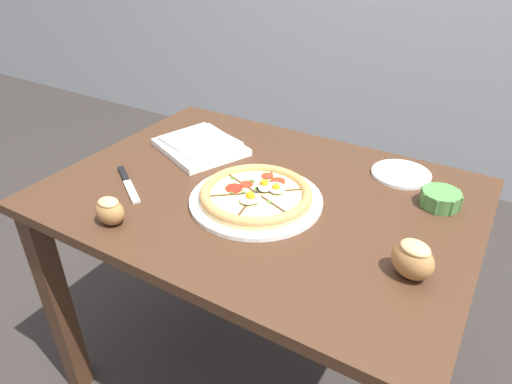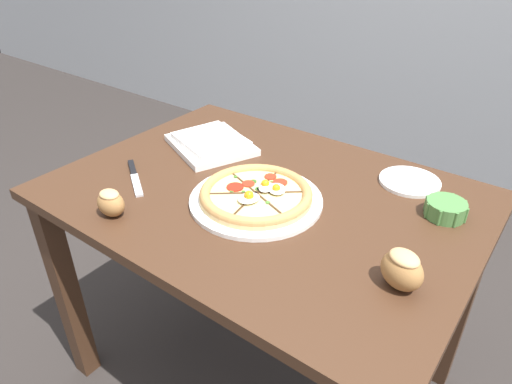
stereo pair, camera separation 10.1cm
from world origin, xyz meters
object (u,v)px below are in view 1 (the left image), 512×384
Objects in this scene: bread_piece_near at (110,211)px; pizza at (256,196)px; ramekin_bowl at (441,198)px; bread_piece_mid at (413,259)px; side_saucer at (401,174)px; knife_main at (128,183)px; napkin_folded at (200,145)px; dining_table at (261,227)px.

pizza is at bearing 46.14° from bread_piece_near.
ramekin_bowl is 0.82m from bread_piece_near.
bread_piece_mid reaches higher than ramekin_bowl.
ramekin_bowl is at bearing -40.08° from side_saucer.
pizza is 0.36m from knife_main.
knife_main is at bearing -98.39° from napkin_folded.
dining_table is at bearing -21.98° from napkin_folded.
ramekin_bowl is at bearing 28.74° from pizza.
napkin_folded is 0.76m from bread_piece_mid.
dining_table is 0.48m from bread_piece_mid.
knife_main and side_saucer have the same top height.
pizza is 3.32× the size of ramekin_bowl.
napkin_folded is at bearing 158.02° from dining_table.
ramekin_bowl is 1.35× the size of bread_piece_near.
dining_table is 10.75× the size of ramekin_bowl.
bread_piece_near is (-0.25, -0.26, 0.02)m from pizza.
ramekin_bowl is (0.43, 0.17, 0.14)m from dining_table.
knife_main is at bearing -154.11° from dining_table.
bread_piece_near is 0.42× the size of knife_main.
pizza is at bearing -151.26° from ramekin_bowl.
napkin_folded reaches higher than dining_table.
ramekin_bowl is at bearing 21.73° from dining_table.
dining_table is 0.42m from bread_piece_near.
bread_piece_near reaches higher than ramekin_bowl.
side_saucer is at bearing 107.98° from bread_piece_mid.
pizza is at bearing 50.51° from knife_main.
ramekin_bowl reaches higher than side_saucer.
ramekin_bowl is 0.32× the size of napkin_folded.
bread_piece_near is at bearing -143.70° from ramekin_bowl.
ramekin_bowl reaches higher than dining_table.
dining_table is 6.71× the size of side_saucer.
bread_piece_mid is 0.43m from side_saucer.
bread_piece_mid is at bearing -72.02° from side_saucer.
napkin_folded is at bearing 160.96° from bread_piece_mid.
dining_table is 3.46× the size of napkin_folded.
napkin_folded is at bearing 115.19° from knife_main.
bread_piece_mid is at bearing -19.04° from napkin_folded.
knife_main is (-0.76, -0.03, -0.04)m from bread_piece_mid.
pizza is 0.47m from ramekin_bowl.
knife_main is at bearing -156.43° from ramekin_bowl.
pizza is 0.44m from side_saucer.
knife_main is at bearing 122.76° from bread_piece_near.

